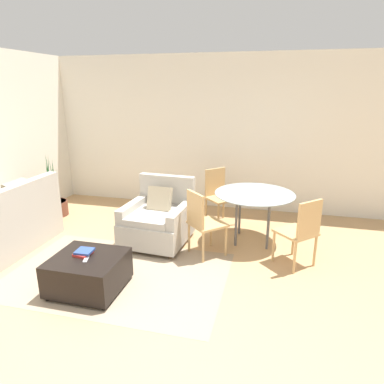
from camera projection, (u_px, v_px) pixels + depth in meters
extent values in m
plane|color=tan|center=(129.00, 321.00, 3.32)|extent=(20.00, 20.00, 0.00)
cube|color=white|center=(207.00, 133.00, 6.23)|extent=(12.00, 0.06, 2.75)
cube|color=gray|center=(118.00, 274.00, 4.15)|extent=(2.60, 1.73, 0.00)
cube|color=beige|center=(89.00, 307.00, 3.52)|extent=(2.55, 0.06, 0.00)
cube|color=beige|center=(98.00, 297.00, 3.70)|extent=(2.55, 0.06, 0.00)
cube|color=beige|center=(107.00, 287.00, 3.88)|extent=(2.55, 0.06, 0.00)
cube|color=beige|center=(114.00, 278.00, 4.06)|extent=(2.55, 0.06, 0.00)
cube|color=beige|center=(121.00, 270.00, 4.24)|extent=(2.55, 0.06, 0.00)
cube|color=beige|center=(128.00, 263.00, 4.42)|extent=(2.55, 0.06, 0.00)
cube|color=beige|center=(134.00, 256.00, 4.59)|extent=(2.55, 0.06, 0.00)
cube|color=beige|center=(139.00, 250.00, 4.77)|extent=(2.55, 0.06, 0.00)
cube|color=#B2ADA3|center=(11.00, 208.00, 4.37)|extent=(0.14, 1.85, 0.52)
cube|color=#B2ADA3|center=(32.00, 195.00, 5.30)|extent=(0.85, 0.12, 0.26)
cube|color=tan|center=(14.00, 195.00, 4.82)|extent=(0.19, 0.40, 0.41)
cube|color=#B2ADA3|center=(157.00, 228.00, 4.94)|extent=(0.91, 0.99, 0.33)
cube|color=#B2ADA3|center=(156.00, 215.00, 4.84)|extent=(0.67, 0.86, 0.10)
cube|color=#B2ADA3|center=(167.00, 192.00, 5.19)|extent=(0.86, 0.18, 0.53)
cube|color=#B2ADA3|center=(133.00, 209.00, 4.97)|extent=(0.18, 0.87, 0.20)
cube|color=#B2ADA3|center=(181.00, 214.00, 4.76)|extent=(0.18, 0.87, 0.20)
cylinder|color=brown|center=(123.00, 249.00, 4.75)|extent=(0.05, 0.05, 0.06)
cylinder|color=brown|center=(170.00, 256.00, 4.54)|extent=(0.05, 0.05, 0.06)
cylinder|color=brown|center=(147.00, 228.00, 5.46)|extent=(0.05, 0.05, 0.06)
cylinder|color=brown|center=(189.00, 233.00, 5.25)|extent=(0.05, 0.05, 0.06)
cube|color=tan|center=(160.00, 199.00, 4.93)|extent=(0.35, 0.22, 0.36)
cube|color=black|center=(88.00, 272.00, 3.79)|extent=(0.76, 0.70, 0.36)
cylinder|color=black|center=(48.00, 298.00, 3.64)|extent=(0.04, 0.04, 0.04)
cylinder|color=black|center=(104.00, 308.00, 3.49)|extent=(0.04, 0.04, 0.04)
cylinder|color=black|center=(78.00, 271.00, 4.20)|extent=(0.04, 0.04, 0.04)
cylinder|color=black|center=(128.00, 278.00, 4.04)|extent=(0.04, 0.04, 0.04)
cube|color=#B72D28|center=(83.00, 254.00, 3.78)|extent=(0.18, 0.19, 0.03)
cube|color=#2D478C|center=(84.00, 251.00, 3.78)|extent=(0.19, 0.18, 0.02)
cube|color=#B7B7BC|center=(86.00, 259.00, 3.68)|extent=(0.08, 0.15, 0.01)
cylinder|color=brown|center=(55.00, 208.00, 6.06)|extent=(0.43, 0.43, 0.26)
cylinder|color=black|center=(54.00, 202.00, 6.02)|extent=(0.40, 0.40, 0.02)
cone|color=#286033|center=(56.00, 183.00, 5.89)|extent=(0.05, 0.10, 0.68)
cone|color=#286033|center=(54.00, 180.00, 5.92)|extent=(0.11, 0.14, 0.78)
cone|color=#286033|center=(57.00, 184.00, 6.03)|extent=(0.06, 0.05, 0.58)
cone|color=#286033|center=(53.00, 182.00, 5.97)|extent=(0.10, 0.07, 0.67)
cone|color=#286033|center=(49.00, 178.00, 5.96)|extent=(0.08, 0.11, 0.83)
cone|color=#286033|center=(48.00, 179.00, 5.90)|extent=(0.06, 0.10, 0.81)
cone|color=#286033|center=(49.00, 178.00, 5.86)|extent=(0.11, 0.07, 0.86)
cone|color=#286033|center=(49.00, 183.00, 5.80)|extent=(0.08, 0.05, 0.73)
cone|color=#286033|center=(54.00, 182.00, 5.83)|extent=(0.08, 0.09, 0.76)
cylinder|color=#99A8AD|center=(255.00, 194.00, 4.86)|extent=(1.14, 1.14, 0.01)
cylinder|color=#59595B|center=(236.00, 222.00, 4.81)|extent=(0.04, 0.04, 0.72)
cylinder|color=#59595B|center=(268.00, 225.00, 4.71)|extent=(0.04, 0.04, 0.72)
cylinder|color=#59595B|center=(240.00, 211.00, 5.22)|extent=(0.04, 0.04, 0.72)
cylinder|color=#59595B|center=(269.00, 214.00, 5.12)|extent=(0.04, 0.04, 0.72)
cube|color=tan|center=(207.00, 224.00, 4.55)|extent=(0.59, 0.59, 0.03)
cube|color=tan|center=(195.00, 209.00, 4.39)|extent=(0.29, 0.29, 0.45)
cylinder|color=tan|center=(226.00, 241.00, 4.56)|extent=(0.03, 0.03, 0.42)
cylinder|color=tan|center=(211.00, 232.00, 4.85)|extent=(0.03, 0.03, 0.42)
cylinder|color=tan|center=(203.00, 247.00, 4.38)|extent=(0.03, 0.03, 0.42)
cylinder|color=tan|center=(189.00, 237.00, 4.68)|extent=(0.03, 0.03, 0.42)
cube|color=tan|center=(296.00, 232.00, 4.29)|extent=(0.59, 0.59, 0.03)
cube|color=tan|center=(309.00, 219.00, 4.06)|extent=(0.29, 0.29, 0.45)
cylinder|color=tan|center=(293.00, 240.00, 4.59)|extent=(0.03, 0.03, 0.42)
cylinder|color=tan|center=(273.00, 246.00, 4.41)|extent=(0.03, 0.03, 0.42)
cylinder|color=tan|center=(315.00, 251.00, 4.29)|extent=(0.03, 0.03, 0.42)
cylinder|color=tan|center=(295.00, 258.00, 4.12)|extent=(0.03, 0.03, 0.42)
cube|color=tan|center=(221.00, 198.00, 5.60)|extent=(0.59, 0.59, 0.03)
cube|color=tan|center=(215.00, 182.00, 5.69)|extent=(0.29, 0.29, 0.45)
cylinder|color=tan|center=(218.00, 217.00, 5.43)|extent=(0.03, 0.03, 0.42)
cylinder|color=tan|center=(236.00, 213.00, 5.61)|extent=(0.03, 0.03, 0.42)
cylinder|color=tan|center=(206.00, 210.00, 5.73)|extent=(0.03, 0.03, 0.42)
cylinder|color=tan|center=(224.00, 206.00, 5.90)|extent=(0.03, 0.03, 0.42)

